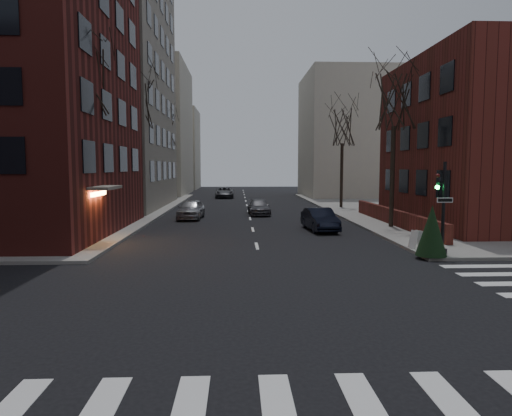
% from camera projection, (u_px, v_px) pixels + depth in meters
% --- Properties ---
extents(ground, '(160.00, 160.00, 0.00)m').
position_uv_depth(ground, '(278.00, 334.00, 10.73)').
color(ground, black).
rests_on(ground, ground).
extents(building_left_tan, '(18.00, 18.00, 28.00)m').
position_uv_depth(building_left_tan, '(65.00, 59.00, 42.60)').
color(building_left_tan, gray).
rests_on(building_left_tan, ground).
extents(building_right_brick, '(12.00, 14.00, 11.00)m').
position_uv_depth(building_right_brick, '(504.00, 143.00, 29.80)').
color(building_right_brick, '#5D201B').
rests_on(building_right_brick, ground).
extents(low_wall_right, '(0.35, 16.00, 1.00)m').
position_uv_depth(low_wall_right, '(393.00, 217.00, 29.95)').
color(low_wall_right, '#5D201B').
rests_on(low_wall_right, sidewalk_far_right).
extents(building_distant_la, '(14.00, 16.00, 18.00)m').
position_uv_depth(building_distant_la, '(137.00, 131.00, 64.03)').
color(building_distant_la, '#B6AC9A').
rests_on(building_distant_la, ground).
extents(building_distant_ra, '(14.00, 14.00, 16.00)m').
position_uv_depth(building_distant_ra, '(358.00, 136.00, 60.37)').
color(building_distant_ra, '#B6AC9A').
rests_on(building_distant_ra, ground).
extents(building_distant_lb, '(10.00, 12.00, 14.00)m').
position_uv_depth(building_distant_lb, '(170.00, 149.00, 81.21)').
color(building_distant_lb, '#B6AC9A').
rests_on(building_distant_lb, ground).
extents(traffic_signal, '(0.76, 0.44, 4.00)m').
position_uv_depth(traffic_signal, '(442.00, 213.00, 19.83)').
color(traffic_signal, black).
rests_on(traffic_signal, sidewalk_far_right).
extents(tree_left_a, '(4.18, 4.18, 10.26)m').
position_uv_depth(tree_left_a, '(85.00, 79.00, 23.53)').
color(tree_left_a, '#2D231C').
rests_on(tree_left_a, sidewalk_far_left).
extents(tree_left_b, '(4.40, 4.40, 10.80)m').
position_uv_depth(tree_left_b, '(136.00, 103.00, 35.43)').
color(tree_left_b, '#2D231C').
rests_on(tree_left_b, sidewalk_far_left).
extents(tree_left_c, '(3.96, 3.96, 9.72)m').
position_uv_depth(tree_left_c, '(165.00, 129.00, 49.45)').
color(tree_left_c, '#2D231C').
rests_on(tree_left_c, sidewalk_far_left).
extents(tree_right_a, '(3.96, 3.96, 9.72)m').
position_uv_depth(tree_right_a, '(394.00, 101.00, 28.27)').
color(tree_right_a, '#2D231C').
rests_on(tree_right_a, sidewalk_far_right).
extents(tree_right_b, '(3.74, 3.74, 9.18)m').
position_uv_depth(tree_right_b, '(342.00, 127.00, 42.24)').
color(tree_right_b, '#2D231C').
rests_on(tree_right_b, sidewalk_far_right).
extents(streetlamp_near, '(0.36, 0.36, 6.28)m').
position_uv_depth(streetlamp_near, '(134.00, 162.00, 31.90)').
color(streetlamp_near, black).
rests_on(streetlamp_near, sidewalk_far_left).
extents(streetlamp_far, '(0.36, 0.36, 6.28)m').
position_uv_depth(streetlamp_far, '(174.00, 164.00, 51.80)').
color(streetlamp_far, black).
rests_on(streetlamp_far, sidewalk_far_left).
extents(parked_sedan, '(1.86, 4.34, 1.39)m').
position_uv_depth(parked_sedan, '(320.00, 219.00, 28.08)').
color(parked_sedan, black).
rests_on(parked_sedan, ground).
extents(car_lane_silver, '(1.99, 4.42, 1.48)m').
position_uv_depth(car_lane_silver, '(191.00, 209.00, 34.40)').
color(car_lane_silver, '#939398').
rests_on(car_lane_silver, ground).
extents(car_lane_gray, '(1.86, 4.26, 1.22)m').
position_uv_depth(car_lane_gray, '(259.00, 207.00, 37.38)').
color(car_lane_gray, '#3E3E43').
rests_on(car_lane_gray, ground).
extents(car_lane_far, '(2.37, 4.97, 1.37)m').
position_uv_depth(car_lane_far, '(225.00, 192.00, 57.82)').
color(car_lane_far, '#47484C').
rests_on(car_lane_far, ground).
extents(sandwich_board, '(0.52, 0.62, 0.85)m').
position_uv_depth(sandwich_board, '(417.00, 239.00, 21.13)').
color(sandwich_board, silver).
rests_on(sandwich_board, sidewalk_far_right).
extents(evergreen_shrub, '(1.71, 1.71, 2.17)m').
position_uv_depth(evergreen_shrub, '(432.00, 230.00, 19.37)').
color(evergreen_shrub, black).
rests_on(evergreen_shrub, sidewalk_far_right).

